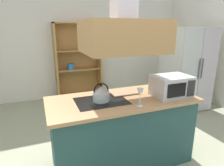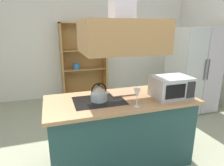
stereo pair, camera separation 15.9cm
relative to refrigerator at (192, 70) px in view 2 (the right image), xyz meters
name	(u,v)px [view 2 (the right image)]	position (x,y,z in m)	size (l,w,h in m)	color
ground_plane	(115,166)	(-2.15, -1.29, -0.87)	(7.80, 7.80, 0.00)	gray
wall_back	(78,43)	(-2.15, 1.71, 0.48)	(6.00, 0.12, 2.70)	silver
kitchen_island	(120,131)	(-2.06, -1.21, -0.41)	(1.82, 0.80, 0.90)	#254A48
range_hood	(122,26)	(-2.06, -1.21, 0.89)	(0.90, 0.70, 1.24)	#A87A48
refrigerator	(192,70)	(0.00, 0.00, 0.00)	(0.90, 0.78, 1.74)	beige
dish_cabinet	(84,65)	(-2.05, 1.49, -0.05)	(1.10, 0.40, 1.85)	#AF7B3F
kettle	(99,93)	(-2.33, -1.21, 0.12)	(0.20, 0.20, 0.22)	#AEC3C5
cutting_board	(123,93)	(-1.97, -1.04, 0.04)	(0.34, 0.24, 0.02)	#A37D5A
microwave	(171,87)	(-1.44, -1.34, 0.16)	(0.46, 0.35, 0.26)	#B7BABF
wine_glass_on_counter	(137,94)	(-1.98, -1.50, 0.18)	(0.08, 0.08, 0.21)	silver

